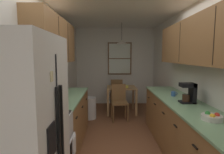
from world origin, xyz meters
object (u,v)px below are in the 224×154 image
dining_chair_near (119,100)px  fruit_bowl (212,117)px  coffee_maker (189,93)px  storage_canister (52,102)px  mug_by_coffeemaker (173,94)px  trash_bin (90,108)px  stove_range (42,154)px  dining_table (121,92)px  table_serving_bowl (124,86)px  microwave_over_range (27,55)px  dining_chair_far (117,92)px  refrigerator (11,153)px

dining_chair_near → fruit_bowl: size_ratio=3.96×
dining_chair_near → coffee_maker: 2.13m
storage_canister → mug_by_coffeemaker: size_ratio=1.44×
trash_bin → stove_range: bearing=-96.5°
dining_table → coffee_maker: size_ratio=2.64×
mug_by_coffeemaker → table_serving_bowl: 1.95m
microwave_over_range → dining_table: 3.49m
dining_table → dining_chair_far: 0.59m
stove_range → mug_by_coffeemaker: 2.36m
dining_chair_near → trash_bin: size_ratio=1.62×
trash_bin → mug_by_coffeemaker: bearing=-39.3°
refrigerator → stove_range: bearing=94.4°
dining_table → table_serving_bowl: (0.08, -0.10, 0.17)m
dining_table → dining_chair_far: bearing=100.4°
dining_chair_near → refrigerator: bearing=-107.1°
dining_chair_far → trash_bin: size_ratio=1.62×
microwave_over_range → trash_bin: size_ratio=1.06×
storage_canister → dining_chair_near: bearing=62.8°
stove_range → table_serving_bowl: 3.25m
microwave_over_range → trash_bin: bearing=81.0°
stove_range → dining_table: 3.30m
trash_bin → table_serving_bowl: size_ratio=2.53×
dining_chair_far → fruit_bowl: fruit_bowl is taller
microwave_over_range → dining_chair_near: (1.17, 2.52, -1.14)m
refrigerator → storage_canister: size_ratio=10.58×
dining_chair_near → storage_canister: bearing=-117.2°
microwave_over_range → storage_canister: bearing=76.9°
microwave_over_range → fruit_bowl: bearing=-1.3°
dining_chair_near → trash_bin: dining_chair_near is taller
coffee_maker → fruit_bowl: coffee_maker is taller
stove_range → dining_chair_near: (1.05, 2.52, 0.03)m
dining_chair_near → mug_by_coffeemaker: 1.67m
dining_chair_near → stove_range: bearing=-112.7°
microwave_over_range → storage_canister: microwave_over_range is taller
refrigerator → table_serving_bowl: size_ratio=8.12×
refrigerator → mug_by_coffeemaker: 2.71m
trash_bin → dining_chair_near: bearing=-4.2°
dining_chair_near → microwave_over_range: bearing=-114.8°
microwave_over_range → dining_chair_far: bearing=72.5°
mug_by_coffeemaker → dining_chair_near: bearing=124.9°
refrigerator → microwave_over_range: 1.05m
trash_bin → fruit_bowl: bearing=-57.4°
coffee_maker → mug_by_coffeemaker: size_ratio=2.66×
storage_canister → dining_chair_far: bearing=71.9°
table_serving_bowl → stove_range: bearing=-112.2°
refrigerator → coffee_maker: size_ratio=5.74×
dining_chair_near → mug_by_coffeemaker: bearing=-55.1°
dining_chair_near → coffee_maker: (1.00, -1.80, 0.56)m
coffee_maker → stove_range: bearing=-160.5°
dining_table → mug_by_coffeemaker: size_ratio=7.02×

